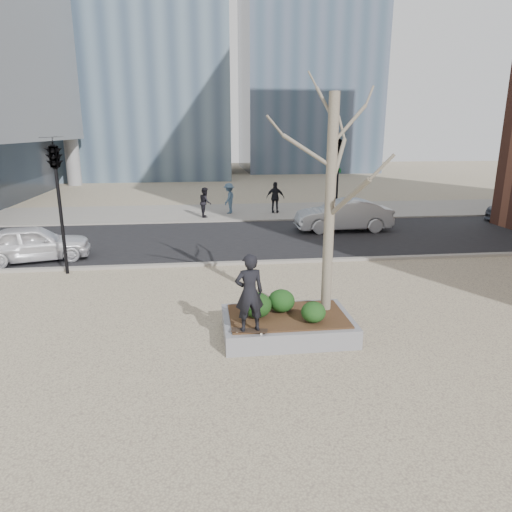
{
  "coord_description": "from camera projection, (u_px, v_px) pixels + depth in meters",
  "views": [
    {
      "loc": [
        -0.92,
        -9.79,
        4.67
      ],
      "look_at": [
        0.5,
        2.0,
        1.4
      ],
      "focal_mm": 32.0,
      "sensor_mm": 36.0,
      "label": 1
    }
  ],
  "objects": [
    {
      "name": "street",
      "position": [
        223.0,
        239.0,
        20.28
      ],
      "size": [
        60.0,
        8.0,
        0.02
      ],
      "primitive_type": "cube",
      "color": "black",
      "rests_on": "ground"
    },
    {
      "name": "shrub_left",
      "position": [
        257.0,
        305.0,
        10.52
      ],
      "size": [
        0.68,
        0.68,
        0.58
      ],
      "primitive_type": "ellipsoid",
      "color": "#133310",
      "rests_on": "planter_mulch"
    },
    {
      "name": "shrub_middle",
      "position": [
        281.0,
        301.0,
        10.84
      ],
      "size": [
        0.64,
        0.64,
        0.54
      ],
      "primitive_type": "ellipsoid",
      "color": "#173410",
      "rests_on": "planter_mulch"
    },
    {
      "name": "shrub_right",
      "position": [
        313.0,
        312.0,
        10.26
      ],
      "size": [
        0.56,
        0.56,
        0.47
      ],
      "primitive_type": "ellipsoid",
      "color": "black",
      "rests_on": "planter_mulch"
    },
    {
      "name": "far_sidewalk",
      "position": [
        217.0,
        212.0,
        26.98
      ],
      "size": [
        60.0,
        6.0,
        0.02
      ],
      "primitive_type": "cube",
      "color": "gray",
      "rests_on": "ground"
    },
    {
      "name": "car_silver",
      "position": [
        343.0,
        215.0,
        21.8
      ],
      "size": [
        4.56,
        1.63,
        1.5
      ],
      "primitive_type": "imported",
      "rotation": [
        0.0,
        0.0,
        4.7
      ],
      "color": "#A3A7AB",
      "rests_on": "street"
    },
    {
      "name": "traffic_light_far",
      "position": [
        338.0,
        177.0,
        24.84
      ],
      "size": [
        0.6,
        2.48,
        4.5
      ],
      "primitive_type": null,
      "color": "black",
      "rests_on": "ground"
    },
    {
      "name": "pedestrian_a",
      "position": [
        205.0,
        202.0,
        25.25
      ],
      "size": [
        0.65,
        0.82,
        1.64
      ],
      "primitive_type": "imported",
      "rotation": [
        0.0,
        0.0,
        1.61
      ],
      "color": "black",
      "rests_on": "far_sidewalk"
    },
    {
      "name": "traffic_light_near",
      "position": [
        60.0,
        208.0,
        14.84
      ],
      "size": [
        0.6,
        2.48,
        4.5
      ],
      "primitive_type": null,
      "color": "black",
      "rests_on": "ground"
    },
    {
      "name": "planter_mulch",
      "position": [
        287.0,
        316.0,
        10.7
      ],
      "size": [
        2.7,
        1.7,
        0.04
      ],
      "primitive_type": "cube",
      "color": "#382314",
      "rests_on": "planter"
    },
    {
      "name": "skateboarder",
      "position": [
        249.0,
        293.0,
        9.59
      ],
      "size": [
        0.66,
        0.48,
        1.7
      ],
      "primitive_type": "imported",
      "rotation": [
        0.0,
        0.0,
        3.26
      ],
      "color": "black",
      "rests_on": "skateboard"
    },
    {
      "name": "pedestrian_b",
      "position": [
        229.0,
        198.0,
        26.33
      ],
      "size": [
        1.02,
        1.29,
        1.75
      ],
      "primitive_type": "imported",
      "rotation": [
        0.0,
        0.0,
        4.34
      ],
      "color": "#415B75",
      "rests_on": "far_sidewalk"
    },
    {
      "name": "sycamore_tree",
      "position": [
        331.0,
        171.0,
        10.22
      ],
      "size": [
        2.8,
        2.8,
        6.6
      ],
      "primitive_type": null,
      "color": "gray",
      "rests_on": "planter_mulch"
    },
    {
      "name": "ground",
      "position": [
        245.0,
        336.0,
        10.71
      ],
      "size": [
        120.0,
        120.0,
        0.0
      ],
      "primitive_type": "plane",
      "color": "#BEB28C",
      "rests_on": "ground"
    },
    {
      "name": "pedestrian_c",
      "position": [
        275.0,
        197.0,
        26.5
      ],
      "size": [
        1.14,
        0.74,
        1.79
      ],
      "primitive_type": "imported",
      "rotation": [
        0.0,
        0.0,
        2.82
      ],
      "color": "black",
      "rests_on": "far_sidewalk"
    },
    {
      "name": "police_car",
      "position": [
        33.0,
        243.0,
        16.71
      ],
      "size": [
        4.2,
        2.51,
        1.34
      ],
      "primitive_type": "imported",
      "rotation": [
        0.0,
        0.0,
        1.82
      ],
      "color": "white",
      "rests_on": "street"
    },
    {
      "name": "planter",
      "position": [
        287.0,
        325.0,
        10.77
      ],
      "size": [
        3.0,
        2.0,
        0.45
      ],
      "primitive_type": "cube",
      "color": "gray",
      "rests_on": "ground"
    },
    {
      "name": "skateboard",
      "position": [
        249.0,
        331.0,
        9.83
      ],
      "size": [
        0.8,
        0.36,
        0.08
      ],
      "primitive_type": null,
      "rotation": [
        0.0,
        0.0,
        -0.21
      ],
      "color": "black",
      "rests_on": "planter"
    }
  ]
}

